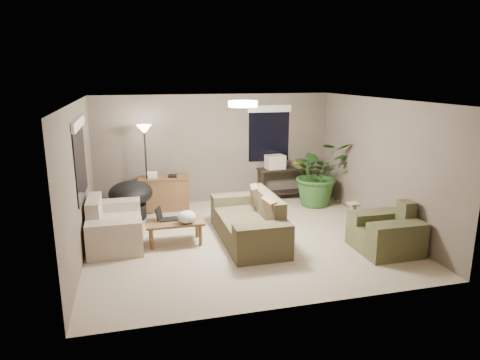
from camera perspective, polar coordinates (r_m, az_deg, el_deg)
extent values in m
plane|color=tan|center=(7.97, 0.36, -7.69)|extent=(5.50, 5.50, 0.00)
plane|color=white|center=(7.42, 0.39, 10.57)|extent=(5.50, 5.50, 0.00)
plane|color=#6C5F4F|center=(9.99, -3.29, 4.19)|extent=(5.50, 0.00, 5.50)
plane|color=#6C5F4F|center=(5.30, 7.29, -4.70)|extent=(5.50, 0.00, 5.50)
plane|color=#6C5F4F|center=(7.41, -20.66, -0.13)|extent=(0.00, 5.00, 5.00)
plane|color=#6C5F4F|center=(8.70, 18.19, 2.05)|extent=(0.00, 5.00, 5.00)
cube|color=#4C442D|center=(7.82, 1.02, -6.47)|extent=(0.95, 1.48, 0.42)
cube|color=brown|center=(7.78, 3.63, -3.29)|extent=(0.22, 1.48, 0.43)
cube|color=#46402A|center=(6.96, 3.06, -8.32)|extent=(0.95, 0.36, 0.60)
cube|color=brown|center=(8.63, -0.60, -3.85)|extent=(0.95, 0.36, 0.60)
cube|color=#8C7251|center=(7.35, 4.23, -4.22)|extent=(0.26, 0.46, 0.47)
cube|color=#8C7251|center=(8.17, 2.23, -2.32)|extent=(0.32, 0.49, 0.47)
cube|color=beige|center=(8.00, -16.19, -6.56)|extent=(0.90, 0.88, 0.42)
cube|color=beige|center=(7.89, -18.87, -3.79)|extent=(0.22, 0.88, 0.43)
cube|color=beige|center=(7.39, -16.36, -7.55)|extent=(0.90, 0.36, 0.60)
cube|color=beige|center=(8.56, -16.14, -4.57)|extent=(0.90, 0.36, 0.60)
cube|color=brown|center=(7.74, 18.75, -7.45)|extent=(0.95, 0.28, 0.42)
cube|color=#47462A|center=(7.81, 21.25, -4.19)|extent=(0.22, 0.28, 0.43)
cube|color=#4A4A2C|center=(7.47, 20.14, -7.63)|extent=(0.95, 0.36, 0.60)
cube|color=#4B4A2D|center=(7.96, 17.56, -6.07)|extent=(0.95, 0.36, 0.60)
cube|color=brown|center=(7.66, -8.71, -5.57)|extent=(1.00, 0.55, 0.04)
cylinder|color=brown|center=(7.52, -11.71, -7.79)|extent=(0.06, 0.06, 0.38)
cylinder|color=brown|center=(7.59, -5.32, -7.33)|extent=(0.06, 0.06, 0.38)
cylinder|color=brown|center=(7.89, -11.86, -6.74)|extent=(0.06, 0.06, 0.38)
cylinder|color=brown|center=(7.96, -5.78, -6.31)|extent=(0.06, 0.06, 0.38)
cube|color=black|center=(7.73, -9.54, -5.18)|extent=(0.34, 0.25, 0.02)
cube|color=black|center=(7.69, -10.76, -4.42)|extent=(0.15, 0.24, 0.22)
ellipsoid|color=white|center=(7.49, -7.10, -4.90)|extent=(0.32, 0.28, 0.22)
cube|color=brown|center=(9.61, -10.13, -1.88)|extent=(1.05, 0.45, 0.71)
cube|color=brown|center=(9.51, -10.22, 0.30)|extent=(1.10, 0.50, 0.04)
cube|color=silver|center=(9.48, -11.75, 0.68)|extent=(0.28, 0.23, 0.12)
cube|color=black|center=(9.47, -9.00, 0.54)|extent=(0.21, 0.24, 0.04)
cube|color=black|center=(10.31, 5.99, 1.49)|extent=(1.30, 0.40, 0.04)
cube|color=black|center=(10.20, 2.78, -0.74)|extent=(0.05, 0.38, 0.71)
cube|color=black|center=(10.61, 8.98, -0.32)|extent=(0.05, 0.38, 0.71)
cube|color=black|center=(10.44, 5.91, -1.62)|extent=(1.25, 0.36, 0.03)
ellipsoid|color=orange|center=(10.41, 7.82, 2.24)|extent=(0.26, 0.26, 0.20)
cube|color=beige|center=(10.19, 4.70, 2.42)|extent=(0.46, 0.36, 0.32)
cylinder|color=black|center=(9.22, -14.22, -4.10)|extent=(0.60, 0.60, 0.30)
ellipsoid|color=black|center=(9.11, -14.37, -1.70)|extent=(0.97, 0.97, 0.50)
cylinder|color=black|center=(9.58, -12.09, -4.17)|extent=(0.28, 0.28, 0.02)
cylinder|color=black|center=(9.35, -12.36, 1.02)|extent=(0.04, 0.04, 1.78)
cone|color=white|center=(9.19, -12.66, 6.62)|extent=(0.32, 0.32, 0.18)
cylinder|color=white|center=(7.42, 0.39, 10.11)|extent=(0.50, 0.50, 0.10)
imported|color=#2D5923|center=(9.93, 10.32, 0.00)|extent=(1.35, 1.50, 1.17)
cube|color=tan|center=(8.76, 14.73, -6.02)|extent=(0.32, 0.32, 0.03)
cylinder|color=tan|center=(8.68, 14.83, -4.56)|extent=(0.12, 0.12, 0.44)
cube|color=tan|center=(8.61, 14.92, -3.08)|extent=(0.22, 0.22, 0.03)
cube|color=black|center=(7.64, -20.52, 2.59)|extent=(0.01, 1.50, 1.30)
cube|color=white|center=(7.55, -20.75, 7.07)|extent=(0.05, 1.56, 0.16)
cube|color=black|center=(10.25, 3.89, 6.13)|extent=(1.00, 0.01, 1.30)
cube|color=white|center=(10.17, 3.98, 9.46)|extent=(1.06, 0.05, 0.16)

